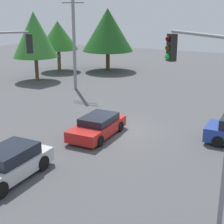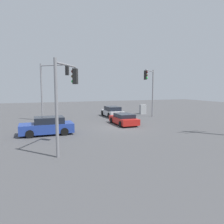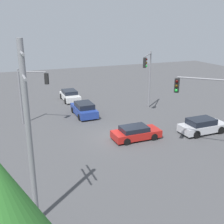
{
  "view_description": "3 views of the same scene",
  "coord_description": "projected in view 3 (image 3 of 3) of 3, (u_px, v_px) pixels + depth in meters",
  "views": [
    {
      "loc": [
        8.25,
        -17.94,
        7.39
      ],
      "look_at": [
        -0.01,
        -1.36,
        1.62
      ],
      "focal_mm": 55.0,
      "sensor_mm": 36.0,
      "label": 1
    },
    {
      "loc": [
        8.15,
        19.91,
        3.98
      ],
      "look_at": [
        0.57,
        -0.68,
        1.48
      ],
      "focal_mm": 35.0,
      "sensor_mm": 36.0,
      "label": 2
    },
    {
      "loc": [
        -21.32,
        9.33,
        9.86
      ],
      "look_at": [
        1.53,
        -0.08,
        1.9
      ],
      "focal_mm": 45.0,
      "sensor_mm": 36.0,
      "label": 3
    }
  ],
  "objects": [
    {
      "name": "sedan_red",
      "position": [
        136.0,
        133.0,
        24.58
      ],
      "size": [
        1.95,
        4.23,
        1.2
      ],
      "rotation": [
        0.0,
        0.0,
        3.14
      ],
      "color": "red",
      "rests_on": "ground_plane"
    },
    {
      "name": "ground_plane",
      "position": [
        118.0,
        137.0,
        25.16
      ],
      "size": [
        80.0,
        80.0,
        0.0
      ],
      "primitive_type": "plane",
      "color": "#4C4C4F"
    },
    {
      "name": "sedan_blue",
      "position": [
        84.0,
        109.0,
        30.76
      ],
      "size": [
        4.36,
        2.05,
        1.5
      ],
      "rotation": [
        0.0,
        0.0,
        -1.57
      ],
      "color": "#233D93",
      "rests_on": "ground_plane"
    },
    {
      "name": "sedan_silver",
      "position": [
        202.0,
        126.0,
        25.96
      ],
      "size": [
        1.99,
        4.41,
        1.4
      ],
      "rotation": [
        0.0,
        0.0,
        3.14
      ],
      "color": "silver",
      "rests_on": "ground_plane"
    },
    {
      "name": "utility_pole_tall",
      "position": [
        29.0,
        133.0,
        13.1
      ],
      "size": [
        2.2,
        0.28,
        9.22
      ],
      "color": "gray",
      "rests_on": "ground_plane"
    },
    {
      "name": "traffic_signal_cross",
      "position": [
        31.0,
        87.0,
        27.14
      ],
      "size": [
        1.84,
        2.72,
        5.59
      ],
      "rotation": [
        0.0,
        0.0,
        4.14
      ],
      "color": "gray",
      "rests_on": "ground_plane"
    },
    {
      "name": "sedan_white",
      "position": [
        70.0,
        95.0,
        36.72
      ],
      "size": [
        4.13,
        2.01,
        1.34
      ],
      "rotation": [
        0.0,
        0.0,
        1.57
      ],
      "color": "silver",
      "rests_on": "ground_plane"
    },
    {
      "name": "traffic_signal_aux",
      "position": [
        209.0,
        103.0,
        20.21
      ],
      "size": [
        3.05,
        3.21,
        6.25
      ],
      "rotation": [
        0.0,
        0.0,
        0.81
      ],
      "color": "gray",
      "rests_on": "ground_plane"
    },
    {
      "name": "traffic_signal_main",
      "position": [
        148.0,
        72.0,
        31.28
      ],
      "size": [
        3.0,
        2.54,
        6.7
      ],
      "rotation": [
        0.0,
        0.0,
        2.45
      ],
      "color": "gray",
      "rests_on": "ground_plane"
    }
  ]
}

